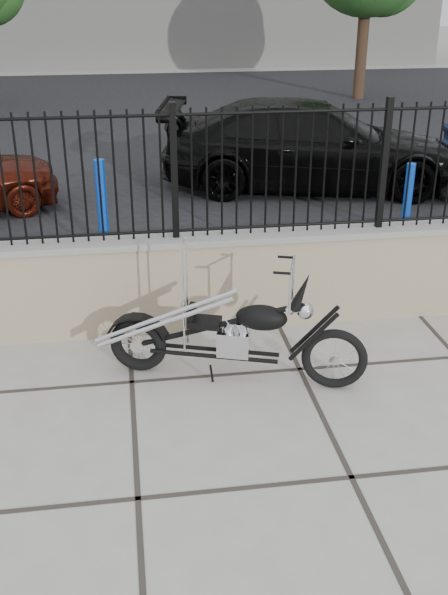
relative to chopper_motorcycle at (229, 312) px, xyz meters
The scene contains 8 objects.
ground_plane 1.71m from the chopper_motorcycle, 65.77° to the right, with size 90.00×90.00×0.00m, color #99968E.
parking_lot 11.09m from the chopper_motorcycle, 86.62° to the left, with size 30.00×30.00×0.00m, color black.
retaining_wall 1.25m from the chopper_motorcycle, 58.21° to the left, with size 14.00×0.36×0.96m, color gray.
iron_fence 1.54m from the chopper_motorcycle, 58.21° to the left, with size 14.00×0.08×1.20m, color black.
chopper_motorcycle is the anchor object (origin of this frame).
car_black 6.21m from the chopper_motorcycle, 68.84° to the left, with size 1.97×4.85×1.41m, color black.
bollard_a 3.70m from the chopper_motorcycle, 107.34° to the left, with size 0.14×0.14×1.13m, color #0C5CB8.
bollard_b 4.41m from the chopper_motorcycle, 48.51° to the left, with size 0.12×0.12×0.99m, color blue.
Camera 1 is at (-1.46, -3.74, 3.22)m, focal length 42.00 mm.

